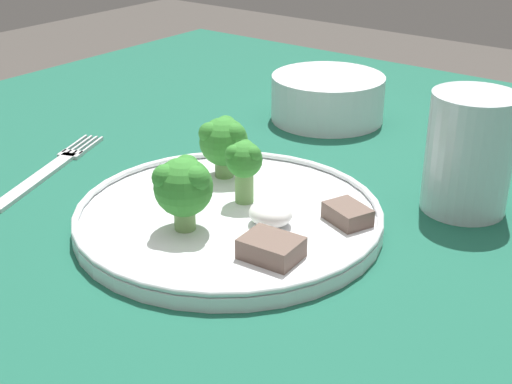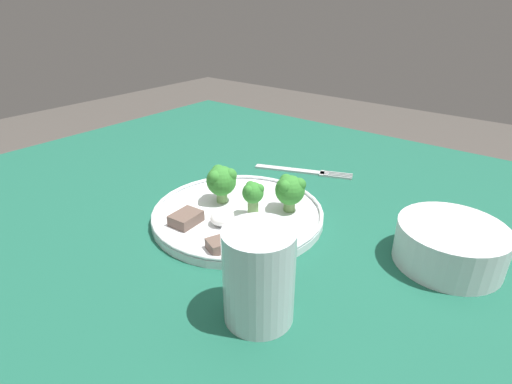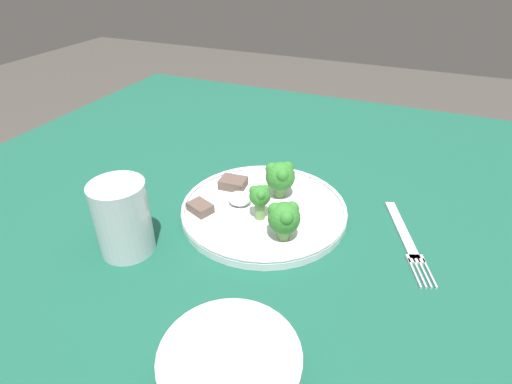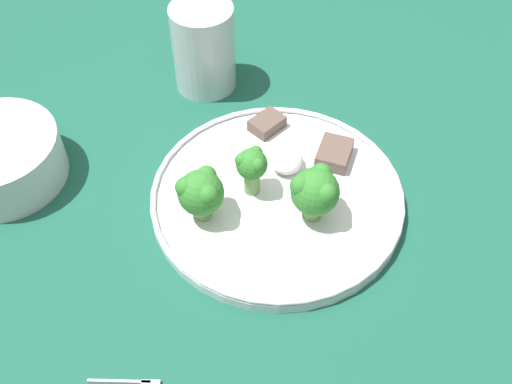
{
  "view_description": "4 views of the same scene",
  "coord_description": "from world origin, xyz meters",
  "px_view_note": "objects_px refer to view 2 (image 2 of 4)",
  "views": [
    {
      "loc": [
        0.31,
        -0.42,
        1.07
      ],
      "look_at": [
        -0.02,
        0.02,
        0.81
      ],
      "focal_mm": 50.0,
      "sensor_mm": 36.0,
      "label": 1
    },
    {
      "loc": [
        0.37,
        0.37,
        1.09
      ],
      "look_at": [
        -0.06,
        0.03,
        0.82
      ],
      "focal_mm": 28.0,
      "sensor_mm": 36.0,
      "label": 2
    },
    {
      "loc": [
        -0.24,
        0.51,
        1.16
      ],
      "look_at": [
        -0.02,
        -0.01,
        0.8
      ],
      "focal_mm": 28.0,
      "sensor_mm": 36.0,
      "label": 3
    },
    {
      "loc": [
        -0.42,
        -0.13,
        1.27
      ],
      "look_at": [
        -0.06,
        0.03,
        0.8
      ],
      "focal_mm": 42.0,
      "sensor_mm": 36.0,
      "label": 4
    }
  ],
  "objects_px": {
    "fork": "(302,171)",
    "cream_bowl": "(449,246)",
    "dinner_plate": "(238,214)",
    "drinking_glass": "(259,280)"
  },
  "relations": [
    {
      "from": "drinking_glass",
      "to": "cream_bowl",
      "type": "bearing_deg",
      "value": 149.83
    },
    {
      "from": "dinner_plate",
      "to": "drinking_glass",
      "type": "bearing_deg",
      "value": 46.63
    },
    {
      "from": "dinner_plate",
      "to": "cream_bowl",
      "type": "distance_m",
      "value": 0.3
    },
    {
      "from": "fork",
      "to": "cream_bowl",
      "type": "xyz_separation_m",
      "value": [
        0.14,
        0.31,
        0.02
      ]
    },
    {
      "from": "fork",
      "to": "cream_bowl",
      "type": "bearing_deg",
      "value": 66.0
    },
    {
      "from": "cream_bowl",
      "to": "fork",
      "type": "bearing_deg",
      "value": -114.0
    },
    {
      "from": "dinner_plate",
      "to": "drinking_glass",
      "type": "xyz_separation_m",
      "value": [
        0.15,
        0.16,
        0.04
      ]
    },
    {
      "from": "dinner_plate",
      "to": "cream_bowl",
      "type": "height_order",
      "value": "cream_bowl"
    },
    {
      "from": "dinner_plate",
      "to": "cream_bowl",
      "type": "relative_size",
      "value": 1.95
    },
    {
      "from": "dinner_plate",
      "to": "drinking_glass",
      "type": "relative_size",
      "value": 2.45
    }
  ]
}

